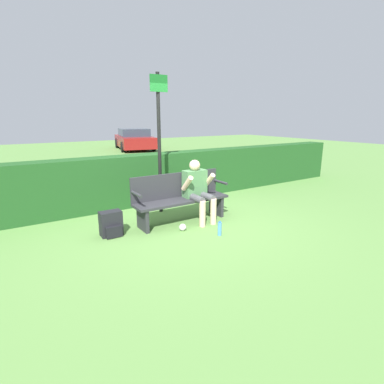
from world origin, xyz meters
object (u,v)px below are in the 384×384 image
person_seated (198,188)px  backpack (111,224)px  signpost (159,136)px  water_bottle (220,229)px  parked_car (134,139)px  park_bench (180,197)px

person_seated → backpack: person_seated is taller
signpost → backpack: bearing=-150.5°
water_bottle → signpost: size_ratio=0.09×
water_bottle → parked_car: parked_car is taller
park_bench → backpack: park_bench is taller
park_bench → parked_car: parked_car is taller
water_bottle → parked_car: (3.86, 13.23, 0.47)m
backpack → water_bottle: (1.50, -0.95, -0.08)m
backpack → signpost: signpost is taller
water_bottle → parked_car: size_ratio=0.06×
park_bench → water_bottle: (0.18, -0.96, -0.34)m
backpack → signpost: size_ratio=0.15×
park_bench → person_seated: (0.30, -0.13, 0.17)m
backpack → parked_car: parked_car is taller
person_seated → backpack: bearing=175.8°
backpack → person_seated: bearing=-4.2°
park_bench → person_seated: 0.37m
parked_car → park_bench: bearing=173.6°
signpost → parked_car: signpost is taller
person_seated → park_bench: bearing=157.3°
water_bottle → signpost: (-0.23, 1.67, 1.43)m
water_bottle → parked_car: 13.79m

